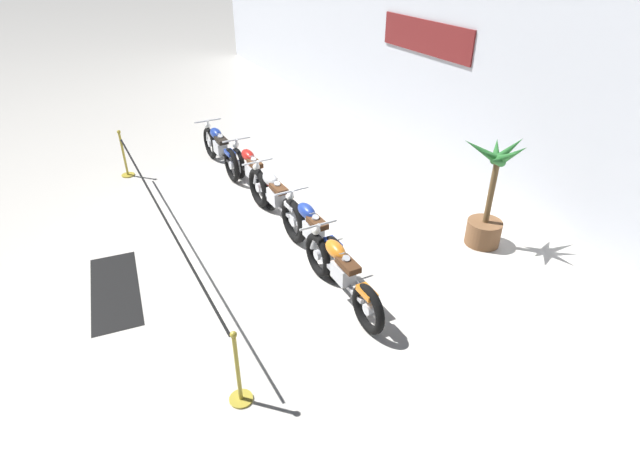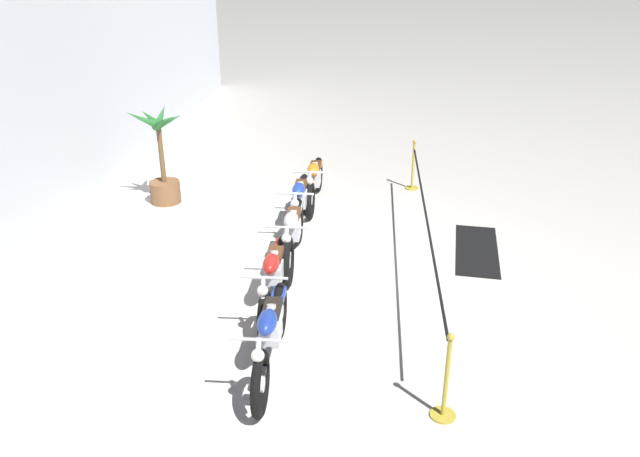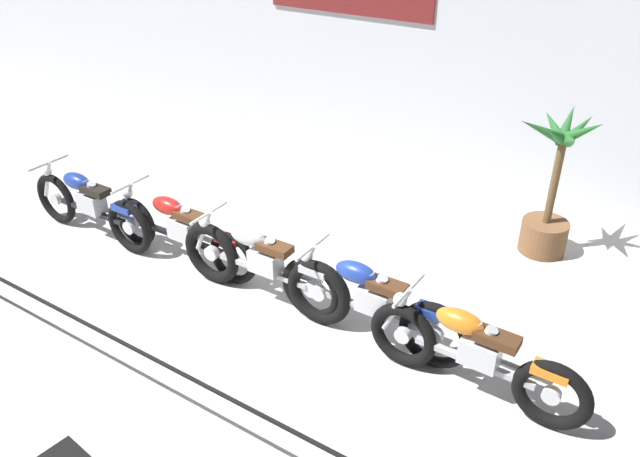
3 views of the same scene
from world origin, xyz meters
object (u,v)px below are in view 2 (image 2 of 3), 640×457
object	(u,v)px
stanchion_mid_left	(413,172)
floor_banner	(477,250)
motorcycle_blue_0	(270,337)
motorcycle_blue_3	(300,203)
motorcycle_silver_2	(293,236)
motorcycle_orange_4	(314,182)
stanchion_far_left	(431,263)
motorcycle_red_1	(273,277)
potted_palm_left_of_row	(162,164)

from	to	relation	value
stanchion_mid_left	floor_banner	bearing A→B (deg)	-161.70
motorcycle_blue_0	motorcycle_blue_3	bearing A→B (deg)	1.91
motorcycle_silver_2	stanchion_mid_left	bearing A→B (deg)	-29.91
motorcycle_orange_4	stanchion_far_left	distance (m)	4.22
motorcycle_red_1	motorcycle_blue_3	world-z (taller)	motorcycle_blue_3
motorcycle_silver_2	motorcycle_blue_3	world-z (taller)	motorcycle_silver_2
stanchion_far_left	potted_palm_left_of_row	bearing A→B (deg)	53.97
motorcycle_red_1	motorcycle_blue_3	size ratio (longest dim) A/B	1.05
motorcycle_red_1	motorcycle_silver_2	distance (m)	1.36
potted_palm_left_of_row	floor_banner	bearing A→B (deg)	-105.92
potted_palm_left_of_row	stanchion_mid_left	distance (m)	5.08
floor_banner	motorcycle_blue_3	bearing A→B (deg)	84.82
motorcycle_red_1	floor_banner	bearing A→B (deg)	-56.28
floor_banner	motorcycle_orange_4	bearing A→B (deg)	64.65
motorcycle_silver_2	stanchion_mid_left	world-z (taller)	stanchion_mid_left
motorcycle_silver_2	motorcycle_blue_0	bearing A→B (deg)	-178.06
motorcycle_blue_3	motorcycle_orange_4	xyz separation A→B (m)	(1.18, -0.14, -0.02)
motorcycle_blue_3	stanchion_far_left	bearing A→B (deg)	-140.42
stanchion_far_left	stanchion_mid_left	size ratio (longest dim) A/B	6.66
motorcycle_blue_0	stanchion_mid_left	bearing A→B (deg)	-17.08
motorcycle_blue_3	potted_palm_left_of_row	distance (m)	3.01
stanchion_far_left	floor_banner	world-z (taller)	stanchion_far_left
stanchion_mid_left	motorcycle_red_1	bearing A→B (deg)	156.40
motorcycle_blue_3	stanchion_mid_left	size ratio (longest dim) A/B	2.09
motorcycle_blue_0	stanchion_far_left	bearing A→B (deg)	-50.34
motorcycle_silver_2	floor_banner	xyz separation A→B (m)	(0.72, -3.01, -0.47)
motorcycle_red_1	floor_banner	size ratio (longest dim) A/B	1.17
motorcycle_silver_2	stanchion_far_left	world-z (taller)	stanchion_far_left
motorcycle_red_1	motorcycle_orange_4	distance (m)	3.90
motorcycle_blue_0	motorcycle_red_1	bearing A→B (deg)	7.42
motorcycle_blue_0	motorcycle_blue_3	distance (m)	4.18
motorcycle_silver_2	motorcycle_blue_3	xyz separation A→B (m)	(1.36, 0.04, 0.00)
floor_banner	motorcycle_red_1	bearing A→B (deg)	130.45
motorcycle_blue_0	stanchion_mid_left	distance (m)	6.69
motorcycle_blue_0	stanchion_far_left	distance (m)	2.56
motorcycle_blue_0	motorcycle_silver_2	size ratio (longest dim) A/B	0.96
motorcycle_blue_0	motorcycle_blue_3	xyz separation A→B (m)	(4.18, 0.14, 0.00)
stanchion_far_left	stanchion_mid_left	xyz separation A→B (m)	(4.77, -0.00, -0.34)
motorcycle_orange_4	floor_banner	world-z (taller)	motorcycle_orange_4
motorcycle_blue_3	motorcycle_silver_2	bearing A→B (deg)	-178.14
potted_palm_left_of_row	motorcycle_silver_2	bearing A→B (deg)	-129.96
floor_banner	potted_palm_left_of_row	bearing A→B (deg)	80.80
motorcycle_orange_4	stanchion_far_left	bearing A→B (deg)	-152.24
potted_palm_left_of_row	floor_banner	xyz separation A→B (m)	(-1.67, -5.86, -0.78)
potted_palm_left_of_row	stanchion_far_left	size ratio (longest dim) A/B	0.27
motorcycle_red_1	motorcycle_orange_4	world-z (taller)	motorcycle_orange_4
potted_palm_left_of_row	floor_banner	size ratio (longest dim) A/B	0.97
motorcycle_blue_0	stanchion_far_left	xyz separation A→B (m)	(1.63, -1.97, 0.22)
motorcycle_blue_0	motorcycle_silver_2	world-z (taller)	motorcycle_silver_2
motorcycle_blue_3	stanchion_far_left	size ratio (longest dim) A/B	0.31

